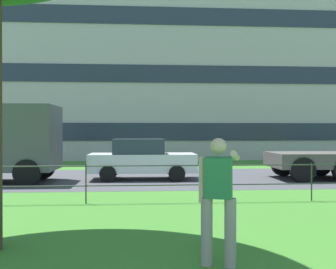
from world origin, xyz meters
TOP-DOWN VIEW (x-y plane):
  - street_strip at (0.00, 15.71)m, footprint 80.00×7.22m
  - park_fence at (0.00, 10.03)m, footprint 29.35×0.04m
  - person_thrower at (-0.54, 5.01)m, footprint 0.68×0.72m
  - car_white_far_right at (-1.47, 15.24)m, footprint 4.03×1.86m
  - apartment_building_background at (0.15, 32.88)m, footprint 34.22×15.43m

SIDE VIEW (x-z plane):
  - street_strip at x=0.00m, z-range 0.00..0.01m
  - park_fence at x=0.00m, z-range 0.16..1.16m
  - car_white_far_right at x=-1.47m, z-range 0.01..1.55m
  - person_thrower at x=-0.54m, z-range 0.07..1.81m
  - apartment_building_background at x=0.15m, z-range 0.00..14.83m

